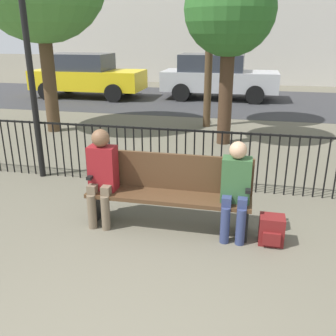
{
  "coord_description": "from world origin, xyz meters",
  "views": [
    {
      "loc": [
        0.91,
        -1.77,
        2.33
      ],
      "look_at": [
        0.0,
        2.38,
        0.8
      ],
      "focal_mm": 40.0,
      "sensor_mm": 36.0,
      "label": 1
    }
  ],
  "objects_px": {
    "park_bench": "(169,188)",
    "backpack": "(271,230)",
    "seated_person_0": "(102,172)",
    "tree_3": "(230,12)",
    "parked_car_0": "(217,76)",
    "lamp_post": "(25,30)",
    "seated_person_1": "(236,186)",
    "parked_car_1": "(86,75)"
  },
  "relations": [
    {
      "from": "park_bench",
      "to": "backpack",
      "type": "xyz_separation_m",
      "value": [
        1.26,
        -0.21,
        -0.33
      ]
    },
    {
      "from": "park_bench",
      "to": "seated_person_0",
      "type": "distance_m",
      "value": 0.87
    },
    {
      "from": "tree_3",
      "to": "parked_car_0",
      "type": "bearing_deg",
      "value": 96.76
    },
    {
      "from": "backpack",
      "to": "parked_car_0",
      "type": "distance_m",
      "value": 10.37
    },
    {
      "from": "lamp_post",
      "to": "seated_person_1",
      "type": "bearing_deg",
      "value": -22.27
    },
    {
      "from": "seated_person_0",
      "to": "lamp_post",
      "type": "bearing_deg",
      "value": 140.88
    },
    {
      "from": "seated_person_1",
      "to": "backpack",
      "type": "height_order",
      "value": "seated_person_1"
    },
    {
      "from": "parked_car_0",
      "to": "park_bench",
      "type": "bearing_deg",
      "value": -88.13
    },
    {
      "from": "tree_3",
      "to": "seated_person_0",
      "type": "bearing_deg",
      "value": -106.58
    },
    {
      "from": "seated_person_1",
      "to": "tree_3",
      "type": "height_order",
      "value": "tree_3"
    },
    {
      "from": "park_bench",
      "to": "tree_3",
      "type": "distance_m",
      "value": 4.59
    },
    {
      "from": "backpack",
      "to": "parked_car_0",
      "type": "height_order",
      "value": "parked_car_0"
    },
    {
      "from": "tree_3",
      "to": "parked_car_1",
      "type": "xyz_separation_m",
      "value": [
        -5.64,
        5.37,
        -1.9
      ]
    },
    {
      "from": "seated_person_1",
      "to": "tree_3",
      "type": "xyz_separation_m",
      "value": [
        -0.43,
        4.12,
        2.08
      ]
    },
    {
      "from": "park_bench",
      "to": "seated_person_0",
      "type": "bearing_deg",
      "value": -171.24
    },
    {
      "from": "backpack",
      "to": "tree_3",
      "type": "relative_size",
      "value": 0.09
    },
    {
      "from": "seated_person_0",
      "to": "tree_3",
      "type": "height_order",
      "value": "tree_3"
    },
    {
      "from": "seated_person_0",
      "to": "tree_3",
      "type": "xyz_separation_m",
      "value": [
        1.23,
        4.12,
        2.04
      ]
    },
    {
      "from": "seated_person_0",
      "to": "parked_car_0",
      "type": "relative_size",
      "value": 0.3
    },
    {
      "from": "lamp_post",
      "to": "parked_car_0",
      "type": "distance_m",
      "value": 9.18
    },
    {
      "from": "park_bench",
      "to": "seated_person_1",
      "type": "distance_m",
      "value": 0.85
    },
    {
      "from": "seated_person_1",
      "to": "tree_3",
      "type": "distance_m",
      "value": 4.63
    },
    {
      "from": "park_bench",
      "to": "parked_car_0",
      "type": "height_order",
      "value": "parked_car_0"
    },
    {
      "from": "park_bench",
      "to": "tree_3",
      "type": "xyz_separation_m",
      "value": [
        0.39,
        3.99,
        2.24
      ]
    },
    {
      "from": "lamp_post",
      "to": "parked_car_0",
      "type": "xyz_separation_m",
      "value": [
        2.18,
        8.79,
        -1.54
      ]
    },
    {
      "from": "tree_3",
      "to": "parked_car_0",
      "type": "relative_size",
      "value": 0.89
    },
    {
      "from": "seated_person_0",
      "to": "lamp_post",
      "type": "distance_m",
      "value": 2.73
    },
    {
      "from": "seated_person_0",
      "to": "backpack",
      "type": "relative_size",
      "value": 3.61
    },
    {
      "from": "park_bench",
      "to": "seated_person_1",
      "type": "xyz_separation_m",
      "value": [
        0.82,
        -0.13,
        0.16
      ]
    },
    {
      "from": "seated_person_0",
      "to": "tree_3",
      "type": "bearing_deg",
      "value": 73.42
    },
    {
      "from": "park_bench",
      "to": "parked_car_1",
      "type": "xyz_separation_m",
      "value": [
        -5.26,
        9.35,
        0.34
      ]
    },
    {
      "from": "backpack",
      "to": "parked_car_1",
      "type": "relative_size",
      "value": 0.08
    },
    {
      "from": "parked_car_0",
      "to": "parked_car_1",
      "type": "xyz_separation_m",
      "value": [
        -4.93,
        -0.67,
        0.0
      ]
    },
    {
      "from": "park_bench",
      "to": "seated_person_0",
      "type": "height_order",
      "value": "seated_person_0"
    },
    {
      "from": "seated_person_1",
      "to": "park_bench",
      "type": "bearing_deg",
      "value": 170.84
    },
    {
      "from": "backpack",
      "to": "parked_car_0",
      "type": "relative_size",
      "value": 0.08
    },
    {
      "from": "seated_person_1",
      "to": "parked_car_0",
      "type": "relative_size",
      "value": 0.28
    },
    {
      "from": "parked_car_0",
      "to": "parked_car_1",
      "type": "relative_size",
      "value": 1.0
    },
    {
      "from": "seated_person_0",
      "to": "parked_car_0",
      "type": "height_order",
      "value": "parked_car_0"
    },
    {
      "from": "tree_3",
      "to": "seated_person_1",
      "type": "bearing_deg",
      "value": -84.01
    },
    {
      "from": "lamp_post",
      "to": "park_bench",
      "type": "bearing_deg",
      "value": -26.13
    },
    {
      "from": "seated_person_1",
      "to": "parked_car_1",
      "type": "distance_m",
      "value": 11.27
    }
  ]
}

